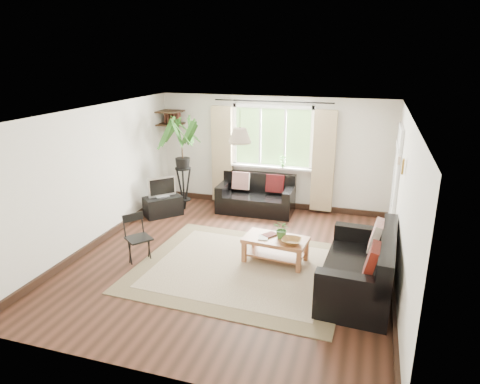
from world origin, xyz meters
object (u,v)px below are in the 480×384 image
(sofa_right, at_px, (358,264))
(palm_stand, at_px, (183,164))
(sofa_back, at_px, (256,195))
(tv_stand, at_px, (163,206))
(coffee_table, at_px, (275,250))
(folding_chair, at_px, (139,239))

(sofa_right, xyz_separation_m, palm_stand, (-3.74, 2.38, 0.57))
(sofa_right, bearing_deg, palm_stand, -119.20)
(sofa_back, relative_size, palm_stand, 0.79)
(sofa_back, bearing_deg, tv_stand, -157.61)
(sofa_right, distance_m, coffee_table, 1.44)
(coffee_table, xyz_separation_m, folding_chair, (-2.11, -0.64, 0.18))
(coffee_table, bearing_deg, folding_chair, -163.14)
(sofa_back, bearing_deg, coffee_table, -68.08)
(palm_stand, bearing_deg, coffee_table, -36.98)
(sofa_back, height_order, folding_chair, folding_chair)
(coffee_table, height_order, palm_stand, palm_stand)
(folding_chair, bearing_deg, tv_stand, 53.42)
(palm_stand, bearing_deg, tv_stand, -119.56)
(sofa_right, height_order, coffee_table, sofa_right)
(tv_stand, bearing_deg, coffee_table, -73.93)
(folding_chair, bearing_deg, coffee_table, -36.34)
(coffee_table, bearing_deg, tv_stand, 153.34)
(palm_stand, bearing_deg, sofa_back, 11.35)
(sofa_back, height_order, sofa_right, sofa_right)
(palm_stand, relative_size, folding_chair, 2.59)
(sofa_right, relative_size, tv_stand, 2.43)
(tv_stand, height_order, folding_chair, folding_chair)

